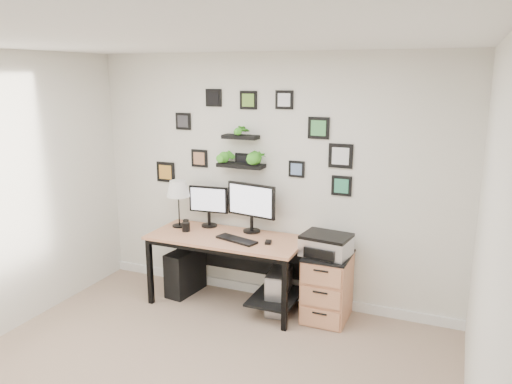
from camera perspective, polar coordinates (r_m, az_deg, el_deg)
The scene contains 14 objects.
room at distance 5.60m, azimuth 1.57°, elevation -11.27°, with size 4.00×4.00×4.00m.
desk at distance 5.22m, azimuth -2.88°, elevation -6.31°, with size 1.60×0.70×0.75m.
monitor_left at distance 5.44m, azimuth -5.44°, elevation -1.29°, with size 0.44×0.19×0.45m.
monitor_right at distance 5.21m, azimuth -0.55°, elevation -1.34°, with size 0.56×0.21×0.52m.
keyboard at distance 5.03m, azimuth -2.23°, elevation -5.47°, with size 0.45×0.14×0.02m, color black.
mouse at distance 4.95m, azimuth 1.41°, elevation -5.76°, with size 0.06×0.09×0.03m, color black.
table_lamp at distance 5.45m, azimuth -8.89°, elevation 0.25°, with size 0.25×0.25×0.51m.
mug at distance 5.36m, azimuth -8.01°, elevation -3.98°, with size 0.08×0.08×0.09m, color black.
pen_cup at distance 5.51m, azimuth -8.01°, elevation -3.57°, with size 0.06×0.06×0.08m, color black.
pc_tower_black at distance 5.66m, azimuth -8.07°, elevation -8.98°, with size 0.22×0.49×0.49m, color black.
pc_tower_grey at distance 5.21m, azimuth 2.61°, elevation -11.21°, with size 0.24×0.45×0.43m.
file_cabinet at distance 5.06m, azimuth 8.13°, elevation -10.66°, with size 0.43×0.53×0.67m.
printer at distance 4.89m, azimuth 8.02°, elevation -6.00°, with size 0.49×0.41×0.20m.
wall_decor at distance 5.18m, azimuth -1.10°, elevation 5.26°, with size 2.25×0.18×1.05m.
Camera 1 is at (1.82, -2.76, 2.39)m, focal length 35.00 mm.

